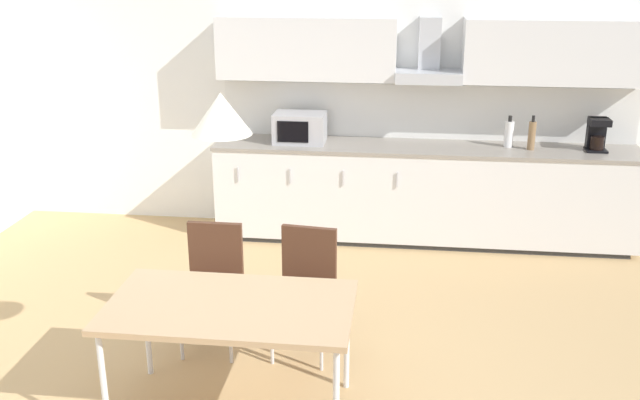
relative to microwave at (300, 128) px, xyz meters
The scene contains 13 objects.
ground_plane 2.87m from the microwave, 87.10° to the right, with size 9.27×8.90×0.02m, color tan.
wall_back 0.42m from the microwave, 69.24° to the left, with size 7.42×0.10×2.51m, color white.
kitchen_counter 1.32m from the microwave, ahead, with size 3.93×0.64×0.93m.
backsplash_tile 1.22m from the microwave, 14.02° to the left, with size 3.91×0.02×0.52m, color silver.
upper_wall_cabinets 1.38m from the microwave, ahead, with size 3.91×0.40×0.57m.
microwave is the anchor object (origin of this frame).
coffee_maker 2.70m from the microwave, ahead, with size 0.18×0.19×0.30m.
bottle_white 1.93m from the microwave, ahead, with size 0.08×0.08×0.29m.
bottle_brown 2.12m from the microwave, ahead, with size 0.07×0.07×0.31m.
dining_table 2.94m from the microwave, 89.54° to the right, with size 1.41×0.80×0.72m.
chair_far_left 2.22m from the microwave, 97.85° to the right, with size 0.40×0.40×0.87m.
chair_far_right 2.23m from the microwave, 80.67° to the right, with size 0.44×0.44×0.87m.
pendant_lamp 3.01m from the microwave, 89.54° to the right, with size 0.32×0.32×0.22m, color silver.
Camera 1 is at (0.84, -3.81, 2.61)m, focal length 40.00 mm.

